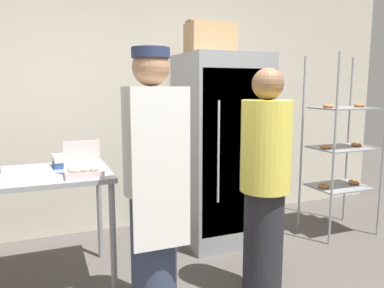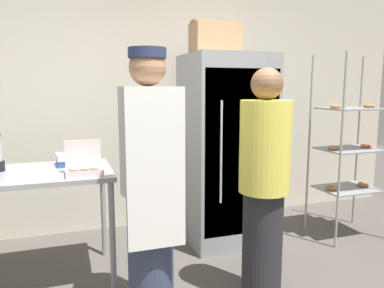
{
  "view_description": "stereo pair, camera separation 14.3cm",
  "coord_description": "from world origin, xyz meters",
  "px_view_note": "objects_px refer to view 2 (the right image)",
  "views": [
    {
      "loc": [
        -0.96,
        -1.71,
        1.52
      ],
      "look_at": [
        0.06,
        0.84,
        1.09
      ],
      "focal_mm": 35.0,
      "sensor_mm": 36.0,
      "label": 1
    },
    {
      "loc": [
        -0.83,
        -1.76,
        1.52
      ],
      "look_at": [
        0.06,
        0.84,
        1.09
      ],
      "focal_mm": 35.0,
      "sensor_mm": 36.0,
      "label": 2
    }
  ],
  "objects_px": {
    "donut_box": "(84,168)",
    "cardboard_storage_box": "(215,38)",
    "baking_rack": "(350,149)",
    "person_baker": "(150,183)",
    "binder_stack": "(74,159)",
    "person_customer": "(264,186)",
    "refrigerator": "(226,149)"
  },
  "relations": [
    {
      "from": "donut_box",
      "to": "cardboard_storage_box",
      "type": "height_order",
      "value": "cardboard_storage_box"
    },
    {
      "from": "baking_rack",
      "to": "cardboard_storage_box",
      "type": "relative_size",
      "value": 4.1
    },
    {
      "from": "cardboard_storage_box",
      "to": "person_baker",
      "type": "bearing_deg",
      "value": -129.59
    },
    {
      "from": "donut_box",
      "to": "person_baker",
      "type": "distance_m",
      "value": 0.59
    },
    {
      "from": "binder_stack",
      "to": "person_baker",
      "type": "bearing_deg",
      "value": -63.07
    },
    {
      "from": "donut_box",
      "to": "person_customer",
      "type": "distance_m",
      "value": 1.28
    },
    {
      "from": "binder_stack",
      "to": "person_baker",
      "type": "distance_m",
      "value": 0.96
    },
    {
      "from": "donut_box",
      "to": "refrigerator",
      "type": "bearing_deg",
      "value": 22.82
    },
    {
      "from": "refrigerator",
      "to": "baking_rack",
      "type": "xyz_separation_m",
      "value": [
        1.23,
        -0.31,
        -0.01
      ]
    },
    {
      "from": "baking_rack",
      "to": "cardboard_storage_box",
      "type": "distance_m",
      "value": 1.74
    },
    {
      "from": "cardboard_storage_box",
      "to": "donut_box",
      "type": "bearing_deg",
      "value": -154.18
    },
    {
      "from": "person_customer",
      "to": "baking_rack",
      "type": "bearing_deg",
      "value": 28.74
    },
    {
      "from": "person_baker",
      "to": "baking_rack",
      "type": "bearing_deg",
      "value": 17.89
    },
    {
      "from": "refrigerator",
      "to": "binder_stack",
      "type": "bearing_deg",
      "value": -173.34
    },
    {
      "from": "baking_rack",
      "to": "person_baker",
      "type": "height_order",
      "value": "baking_rack"
    },
    {
      "from": "baking_rack",
      "to": "person_customer",
      "type": "xyz_separation_m",
      "value": [
        -1.42,
        -0.78,
        -0.06
      ]
    },
    {
      "from": "donut_box",
      "to": "cardboard_storage_box",
      "type": "xyz_separation_m",
      "value": [
        1.25,
        0.61,
        1.03
      ]
    },
    {
      "from": "baking_rack",
      "to": "donut_box",
      "type": "xyz_separation_m",
      "value": [
        -2.59,
        -0.26,
        0.04
      ]
    },
    {
      "from": "refrigerator",
      "to": "person_customer",
      "type": "height_order",
      "value": "refrigerator"
    },
    {
      "from": "refrigerator",
      "to": "cardboard_storage_box",
      "type": "distance_m",
      "value": 1.06
    },
    {
      "from": "person_baker",
      "to": "person_customer",
      "type": "height_order",
      "value": "person_baker"
    },
    {
      "from": "cardboard_storage_box",
      "to": "baking_rack",
      "type": "bearing_deg",
      "value": -14.44
    },
    {
      "from": "refrigerator",
      "to": "donut_box",
      "type": "xyz_separation_m",
      "value": [
        -1.36,
        -0.57,
        0.03
      ]
    },
    {
      "from": "refrigerator",
      "to": "donut_box",
      "type": "bearing_deg",
      "value": -157.18
    },
    {
      "from": "cardboard_storage_box",
      "to": "person_baker",
      "type": "distance_m",
      "value": 1.73
    },
    {
      "from": "cardboard_storage_box",
      "to": "person_baker",
      "type": "relative_size",
      "value": 0.26
    },
    {
      "from": "refrigerator",
      "to": "person_baker",
      "type": "distance_m",
      "value": 1.42
    },
    {
      "from": "person_baker",
      "to": "person_customer",
      "type": "xyz_separation_m",
      "value": [
        0.79,
        -0.06,
        -0.07
      ]
    },
    {
      "from": "binder_stack",
      "to": "person_customer",
      "type": "relative_size",
      "value": 0.18
    },
    {
      "from": "donut_box",
      "to": "person_customer",
      "type": "relative_size",
      "value": 0.16
    },
    {
      "from": "donut_box",
      "to": "binder_stack",
      "type": "height_order",
      "value": "donut_box"
    },
    {
      "from": "cardboard_storage_box",
      "to": "person_customer",
      "type": "relative_size",
      "value": 0.27
    }
  ]
}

